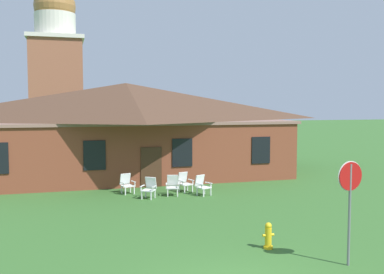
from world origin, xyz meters
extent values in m
cube|color=brown|center=(0.00, 18.49, 1.60)|extent=(18.22, 10.00, 3.20)
cube|color=#8C6458|center=(0.00, 18.49, 3.28)|extent=(18.59, 10.20, 0.16)
pyramid|color=#4C3323|center=(0.00, 18.49, 4.50)|extent=(18.95, 10.40, 2.28)
cube|color=black|center=(-2.28, 13.46, 1.76)|extent=(1.10, 0.06, 1.50)
cube|color=black|center=(2.28, 13.46, 1.76)|extent=(1.10, 0.06, 1.50)
cube|color=black|center=(6.83, 13.46, 1.76)|extent=(1.10, 0.06, 1.50)
cube|color=#422819|center=(0.60, 13.46, 1.05)|extent=(1.10, 0.06, 2.10)
cube|color=#93563D|center=(-4.43, 35.40, 5.20)|extent=(4.80, 4.80, 10.39)
cube|color=silver|center=(-4.43, 35.40, 10.57)|extent=(5.18, 5.18, 0.36)
cylinder|color=silver|center=(-4.43, 35.40, 11.85)|extent=(3.80, 3.80, 2.20)
sphere|color=#9E6B38|center=(-4.43, 35.40, 13.63)|extent=(3.88, 3.88, 3.88)
cylinder|color=slate|center=(3.56, 0.96, 1.37)|extent=(0.07, 0.07, 2.73)
cylinder|color=white|center=(3.56, 0.98, 2.41)|extent=(0.80, 0.12, 0.81)
cylinder|color=#B71414|center=(3.56, 0.95, 2.41)|extent=(0.76, 0.12, 0.76)
cube|color=white|center=(-0.54, 11.89, 0.18)|extent=(0.06, 0.06, 0.36)
cube|color=white|center=(-0.98, 11.76, 0.18)|extent=(0.06, 0.06, 0.36)
cube|color=white|center=(-0.66, 12.31, 0.18)|extent=(0.06, 0.06, 0.36)
cube|color=white|center=(-1.10, 12.19, 0.18)|extent=(0.06, 0.06, 0.36)
cube|color=white|center=(-0.82, 12.04, 0.39)|extent=(0.66, 0.65, 0.05)
cube|color=white|center=(-0.91, 12.34, 0.69)|extent=(0.55, 0.33, 0.54)
cube|color=white|center=(-0.54, 12.10, 0.58)|extent=(0.19, 0.47, 0.03)
cube|color=white|center=(-0.49, 11.94, 0.47)|extent=(0.05, 0.05, 0.22)
cube|color=white|center=(-1.09, 11.94, 0.58)|extent=(0.19, 0.47, 0.03)
cube|color=white|center=(-1.05, 11.78, 0.47)|extent=(0.05, 0.05, 0.22)
cube|color=white|center=(0.00, 10.38, 0.18)|extent=(0.07, 0.07, 0.36)
cube|color=white|center=(-0.38, 10.63, 0.18)|extent=(0.07, 0.07, 0.36)
cube|color=white|center=(0.25, 10.75, 0.18)|extent=(0.07, 0.07, 0.36)
cube|color=white|center=(-0.13, 11.00, 0.18)|extent=(0.07, 0.07, 0.36)
cube|color=white|center=(-0.06, 10.69, 0.39)|extent=(0.74, 0.73, 0.05)
cube|color=white|center=(0.11, 10.95, 0.69)|extent=(0.53, 0.44, 0.54)
cube|color=white|center=(0.17, 10.51, 0.58)|extent=(0.31, 0.42, 0.03)
cube|color=white|center=(0.08, 10.38, 0.47)|extent=(0.06, 0.06, 0.22)
cube|color=white|center=(-0.32, 10.83, 0.58)|extent=(0.31, 0.42, 0.03)
cube|color=white|center=(-0.41, 10.70, 0.47)|extent=(0.06, 0.06, 0.22)
cube|color=silver|center=(1.32, 10.72, 0.18)|extent=(0.06, 0.06, 0.36)
cube|color=silver|center=(0.87, 10.82, 0.18)|extent=(0.06, 0.06, 0.36)
cube|color=silver|center=(1.42, 11.15, 0.18)|extent=(0.06, 0.06, 0.36)
cube|color=silver|center=(0.97, 11.26, 0.18)|extent=(0.06, 0.06, 0.36)
cube|color=silver|center=(1.15, 10.99, 0.39)|extent=(0.64, 0.63, 0.05)
cube|color=silver|center=(1.22, 11.29, 0.69)|extent=(0.54, 0.30, 0.54)
cube|color=silver|center=(1.43, 10.90, 0.58)|extent=(0.16, 0.47, 0.03)
cube|color=silver|center=(1.39, 10.75, 0.47)|extent=(0.05, 0.05, 0.22)
cube|color=silver|center=(0.86, 11.03, 0.58)|extent=(0.16, 0.47, 0.03)
cube|color=silver|center=(0.82, 10.88, 0.47)|extent=(0.05, 0.05, 0.22)
cube|color=white|center=(2.28, 11.56, 0.18)|extent=(0.06, 0.06, 0.36)
cube|color=white|center=(1.85, 11.42, 0.18)|extent=(0.06, 0.06, 0.36)
cube|color=white|center=(2.14, 11.98, 0.18)|extent=(0.06, 0.06, 0.36)
cube|color=white|center=(1.71, 11.84, 0.18)|extent=(0.06, 0.06, 0.36)
cube|color=white|center=(2.00, 11.70, 0.39)|extent=(0.68, 0.66, 0.05)
cube|color=white|center=(1.90, 12.00, 0.69)|extent=(0.55, 0.34, 0.54)
cube|color=white|center=(2.28, 11.77, 0.58)|extent=(0.21, 0.46, 0.03)
cube|color=white|center=(2.33, 11.62, 0.47)|extent=(0.05, 0.05, 0.22)
cube|color=white|center=(1.73, 11.59, 0.58)|extent=(0.21, 0.46, 0.03)
cube|color=white|center=(1.78, 11.44, 0.47)|extent=(0.05, 0.05, 0.22)
cube|color=white|center=(2.89, 10.54, 0.18)|extent=(0.07, 0.07, 0.36)
cube|color=white|center=(2.47, 10.34, 0.18)|extent=(0.07, 0.07, 0.36)
cube|color=white|center=(2.70, 10.94, 0.18)|extent=(0.07, 0.07, 0.36)
cube|color=white|center=(2.29, 10.75, 0.18)|extent=(0.07, 0.07, 0.36)
cube|color=white|center=(2.59, 10.64, 0.39)|extent=(0.71, 0.70, 0.05)
cube|color=white|center=(2.46, 10.92, 0.69)|extent=(0.55, 0.39, 0.54)
cube|color=white|center=(2.86, 10.74, 0.58)|extent=(0.25, 0.45, 0.03)
cube|color=white|center=(2.93, 10.60, 0.47)|extent=(0.05, 0.05, 0.22)
cube|color=white|center=(2.33, 10.50, 0.58)|extent=(0.25, 0.45, 0.03)
cube|color=white|center=(2.40, 10.35, 0.47)|extent=(0.05, 0.05, 0.22)
cylinder|color=gold|center=(2.11, 2.81, 0.04)|extent=(0.28, 0.28, 0.08)
cylinder|color=gold|center=(2.11, 2.81, 0.36)|extent=(0.20, 0.20, 0.55)
sphere|color=gold|center=(2.11, 2.81, 0.69)|extent=(0.20, 0.20, 0.20)
cylinder|color=gold|center=(1.98, 2.81, 0.41)|extent=(0.10, 0.08, 0.08)
cylinder|color=gold|center=(2.24, 2.81, 0.41)|extent=(0.10, 0.08, 0.08)
camera|label=1|loc=(-3.62, -8.84, 4.28)|focal=40.93mm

